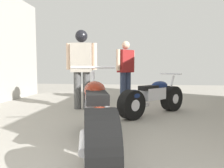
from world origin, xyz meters
The scene contains 5 objects.
ground_plane centered at (0.00, 3.19, 0.00)m, with size 16.01×16.01×0.00m, color #9E998E.
motorcycle_maroon_cruiser centered at (-0.09, 1.67, 0.40)m, with size 0.85×2.11×0.99m.
motorcycle_black_naked centered at (0.68, 3.66, 0.35)m, with size 1.40×1.44×0.85m.
mechanic_in_blue centered at (0.04, 5.38, 0.97)m, with size 0.55×0.58×1.71m.
mechanic_with_helmet centered at (-0.90, 4.09, 1.09)m, with size 0.72×0.29×1.82m.
Camera 1 is at (0.36, -0.59, 0.96)m, focal length 33.29 mm.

